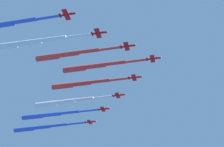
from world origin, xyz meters
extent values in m
cylinder|color=red|center=(-9.80, -25.88, 186.51)|extent=(2.07, 9.08, 1.26)
cone|color=white|center=(-10.26, -30.91, 186.51)|extent=(1.31, 1.40, 1.20)
cylinder|color=black|center=(-9.37, -21.15, 186.51)|extent=(1.00, 0.68, 0.95)
ellipsoid|color=black|center=(-10.05, -27.84, 186.97)|extent=(1.03, 1.97, 0.79)
cube|color=red|center=(-9.74, -25.34, 186.46)|extent=(8.52, 3.44, 1.48)
cube|color=white|center=(-5.97, -25.68, 187.14)|extent=(0.91, 2.35, 0.21)
cube|color=white|center=(-13.54, -25.00, 185.91)|extent=(0.91, 2.35, 0.21)
cube|color=red|center=(-9.46, -22.11, 186.51)|extent=(3.26, 1.38, 0.61)
cube|color=white|center=(-9.61, -22.10, 187.45)|extent=(0.55, 1.43, 1.89)
cylinder|color=red|center=(-8.78, -14.60, 186.51)|extent=(2.90, 14.52, 1.61)
cylinder|color=red|center=(-7.94, -2.08, 186.46)|extent=(3.70, 14.59, 2.41)
cylinder|color=red|center=(-6.40, 10.38, 186.53)|extent=(4.50, 14.66, 3.21)
cylinder|color=red|center=(-4.83, 22.84, 186.60)|extent=(5.30, 14.73, 4.01)
cylinder|color=red|center=(6.16, -13.95, 185.56)|extent=(1.98, 9.07, 1.25)
cone|color=white|center=(5.75, -18.98, 185.56)|extent=(1.29, 1.39, 1.19)
cylinder|color=black|center=(6.55, -9.22, 185.56)|extent=(0.99, 0.67, 0.94)
ellipsoid|color=black|center=(5.93, -15.92, 186.02)|extent=(1.01, 1.96, 0.79)
cube|color=red|center=(6.21, -13.41, 185.51)|extent=(8.51, 3.37, 1.42)
cube|color=white|center=(10.00, -13.72, 186.16)|extent=(0.89, 2.35, 0.21)
cube|color=white|center=(2.41, -13.10, 184.99)|extent=(0.89, 2.35, 0.21)
cube|color=red|center=(6.47, -10.18, 185.56)|extent=(3.26, 1.35, 0.59)
cube|color=white|center=(6.33, -10.17, 186.50)|extent=(0.52, 1.43, 1.90)
cylinder|color=red|center=(7.07, -2.82, 185.56)|extent=(2.73, 14.14, 1.60)
cylinder|color=red|center=(7.76, 9.39, 185.51)|extent=(3.53, 14.21, 2.39)
cylinder|color=red|center=(9.16, 21.54, 185.58)|extent=(4.32, 14.27, 3.19)
cylinder|color=red|center=(10.58, 33.69, 185.64)|extent=(5.12, 14.34, 3.99)
cylinder|color=red|center=(-23.34, -11.26, 185.37)|extent=(2.04, 9.07, 1.23)
cone|color=white|center=(-23.79, -16.29, 185.37)|extent=(1.28, 1.40, 1.17)
cylinder|color=black|center=(-22.91, -6.52, 185.37)|extent=(0.97, 0.68, 0.92)
ellipsoid|color=black|center=(-23.58, -13.22, 185.84)|extent=(1.01, 1.97, 0.77)
cube|color=red|center=(-23.29, -10.72, 185.32)|extent=(8.56, 3.44, 1.23)
cube|color=white|center=(-19.49, -11.06, 185.89)|extent=(0.91, 2.35, 0.19)
cube|color=white|center=(-27.10, -10.37, 184.89)|extent=(0.91, 2.35, 0.19)
cube|color=red|center=(-23.00, -7.49, 185.37)|extent=(3.27, 1.38, 0.51)
cube|color=white|center=(-23.12, -7.48, 186.31)|extent=(0.49, 1.43, 1.90)
cylinder|color=red|center=(-22.34, -0.16, 185.37)|extent=(2.82, 14.10, 1.57)
cylinder|color=red|center=(-21.54, 12.01, 185.33)|extent=(3.60, 14.17, 2.35)
cylinder|color=red|center=(-20.04, 24.11, 185.39)|extent=(4.38, 14.24, 3.14)
cylinder|color=red|center=(-18.51, 36.20, 185.44)|extent=(5.17, 14.31, 3.92)
cylinder|color=red|center=(22.13, -2.02, 183.79)|extent=(2.16, 9.08, 1.25)
cone|color=white|center=(21.62, -7.05, 183.79)|extent=(1.32, 1.41, 1.19)
cylinder|color=black|center=(22.61, 2.70, 183.79)|extent=(1.00, 0.69, 0.94)
ellipsoid|color=black|center=(21.86, -3.98, 184.26)|extent=(1.04, 1.98, 0.79)
cube|color=red|center=(22.19, -1.48, 183.75)|extent=(8.56, 3.53, 1.40)
cube|color=white|center=(25.97, -1.87, 184.39)|extent=(0.94, 2.36, 0.20)
cube|color=white|center=(18.39, -1.10, 183.23)|extent=(0.94, 2.36, 0.20)
cube|color=red|center=(22.51, 1.74, 183.79)|extent=(3.27, 1.42, 0.58)
cube|color=white|center=(22.37, 1.75, 184.73)|extent=(0.54, 1.43, 1.90)
cylinder|color=white|center=(23.31, 9.57, 183.79)|extent=(3.12, 15.26, 1.60)
cylinder|color=white|center=(24.35, 22.73, 183.75)|extent=(3.91, 15.34, 2.39)
cylinder|color=white|center=(26.09, 35.81, 183.81)|extent=(4.71, 15.42, 3.19)
cylinder|color=white|center=(27.85, 48.90, 183.88)|extent=(5.50, 15.50, 3.99)
cylinder|color=red|center=(-36.88, 3.37, 183.77)|extent=(1.94, 9.07, 1.23)
cone|color=white|center=(-37.28, -1.67, 183.77)|extent=(1.27, 1.39, 1.17)
cylinder|color=black|center=(-36.50, 8.10, 183.77)|extent=(0.97, 0.67, 0.92)
ellipsoid|color=black|center=(-37.10, 1.40, 184.23)|extent=(0.99, 1.96, 0.77)
cube|color=red|center=(-36.83, 3.91, 183.72)|extent=(8.54, 3.35, 1.20)
cube|color=white|center=(-33.03, 3.60, 184.27)|extent=(0.89, 2.35, 0.19)
cube|color=white|center=(-40.65, 4.21, 183.30)|extent=(0.89, 2.35, 0.19)
cube|color=red|center=(-36.58, 7.14, 183.77)|extent=(3.26, 1.35, 0.50)
cube|color=white|center=(-36.70, 7.15, 184.71)|extent=(0.47, 1.42, 1.90)
cylinder|color=white|center=(-35.91, 15.52, 183.77)|extent=(2.86, 16.49, 1.57)
cylinder|color=white|center=(-35.07, 29.77, 183.73)|extent=(3.64, 16.55, 2.35)
cylinder|color=white|center=(-33.53, 43.96, 183.78)|extent=(4.42, 16.61, 3.13)
cylinder|color=white|center=(-31.96, 58.16, 183.84)|extent=(5.21, 16.67, 3.91)
cylinder|color=red|center=(38.09, 9.91, 183.91)|extent=(2.00, 9.07, 1.25)
cone|color=white|center=(37.66, 4.88, 183.91)|extent=(1.29, 1.40, 1.18)
cylinder|color=black|center=(38.49, 14.64, 183.91)|extent=(0.98, 0.68, 0.93)
ellipsoid|color=black|center=(37.86, 7.94, 184.38)|extent=(1.01, 1.97, 0.78)
cube|color=red|center=(38.14, 10.45, 183.86)|extent=(8.53, 3.40, 1.34)
cube|color=white|center=(41.93, 10.12, 184.48)|extent=(0.90, 2.35, 0.20)
cube|color=white|center=(34.34, 10.77, 183.38)|extent=(0.90, 2.35, 0.20)
cube|color=red|center=(38.41, 13.67, 183.91)|extent=(3.26, 1.37, 0.56)
cube|color=white|center=(38.28, 13.69, 184.85)|extent=(0.51, 1.43, 1.90)
cylinder|color=blue|center=(39.10, 21.79, 183.91)|extent=(2.92, 15.90, 1.59)
cylinder|color=blue|center=(39.97, 35.52, 183.87)|extent=(3.71, 15.96, 2.38)
cylinder|color=blue|center=(41.55, 49.20, 183.93)|extent=(4.50, 16.03, 3.17)
cylinder|color=blue|center=(43.15, 62.87, 183.99)|extent=(5.29, 16.10, 3.96)
cylinder|color=red|center=(-50.42, 17.99, 185.12)|extent=(2.11, 9.08, 1.23)
cone|color=white|center=(-50.92, 12.97, 185.12)|extent=(1.29, 1.41, 1.17)
cylinder|color=black|center=(-49.95, 22.72, 185.12)|extent=(0.98, 0.69, 0.92)
ellipsoid|color=black|center=(-50.67, 16.03, 185.58)|extent=(1.02, 1.97, 0.77)
cube|color=red|center=(-50.36, 18.53, 185.07)|extent=(8.58, 3.51, 1.20)
cube|color=white|center=(-46.57, 18.15, 185.62)|extent=(0.93, 2.36, 0.19)
cube|color=white|center=(-54.17, 18.91, 184.65)|extent=(0.93, 2.36, 0.19)
cube|color=red|center=(-50.05, 21.75, 185.12)|extent=(3.28, 1.41, 0.51)
cube|color=white|center=(-50.17, 21.77, 186.06)|extent=(0.50, 1.43, 1.90)
cylinder|color=blue|center=(-49.31, 29.21, 185.12)|extent=(2.97, 14.39, 1.57)
cylinder|color=blue|center=(-48.37, 41.61, 185.08)|extent=(3.75, 14.46, 2.35)
cylinder|color=blue|center=(-46.74, 53.95, 185.13)|extent=(4.53, 14.54, 3.13)
cylinder|color=red|center=(54.06, 21.84, 183.59)|extent=(2.17, 9.08, 1.25)
cone|color=white|center=(53.54, 16.81, 183.59)|extent=(1.32, 1.42, 1.19)
cylinder|color=black|center=(54.54, 26.56, 183.59)|extent=(1.00, 0.69, 0.94)
ellipsoid|color=black|center=(53.78, 19.87, 184.05)|extent=(1.04, 1.98, 0.79)
cube|color=red|center=(54.12, 22.37, 183.54)|extent=(8.56, 3.54, 1.41)
cube|color=white|center=(57.89, 21.99, 184.19)|extent=(0.94, 2.36, 0.21)
cube|color=white|center=(50.32, 22.76, 183.02)|extent=(0.94, 2.36, 0.21)
cube|color=red|center=(54.44, 25.60, 183.59)|extent=(3.27, 1.42, 0.58)
cube|color=white|center=(54.30, 25.61, 184.53)|extent=(0.55, 1.43, 1.90)
cylinder|color=blue|center=(55.28, 33.68, 183.59)|extent=(3.20, 15.86, 1.60)
cylinder|color=blue|center=(56.39, 47.36, 183.54)|extent=(4.00, 15.94, 2.39)
cylinder|color=blue|center=(58.20, 60.97, 183.61)|extent=(4.79, 16.02, 3.19)
cylinder|color=blue|center=(60.04, 74.57, 183.67)|extent=(5.59, 16.10, 3.99)
camera|label=1|loc=(-166.12, -16.91, 50.90)|focal=55.19mm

